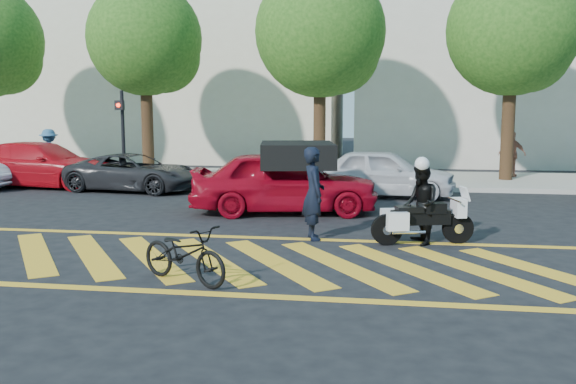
# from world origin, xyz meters

# --- Properties ---
(ground) EXTENTS (90.00, 90.00, 0.00)m
(ground) POSITION_xyz_m (0.00, 0.00, 0.00)
(ground) COLOR black
(ground) RESTS_ON ground
(sidewalk) EXTENTS (60.00, 5.00, 0.15)m
(sidewalk) POSITION_xyz_m (0.00, 12.00, 0.07)
(sidewalk) COLOR #9E998E
(sidewalk) RESTS_ON ground
(crosswalk) EXTENTS (12.33, 4.00, 0.01)m
(crosswalk) POSITION_xyz_m (-0.04, 0.00, 0.00)
(crosswalk) COLOR gold
(crosswalk) RESTS_ON ground
(building_left) EXTENTS (16.00, 8.00, 10.00)m
(building_left) POSITION_xyz_m (-8.00, 21.00, 5.00)
(building_left) COLOR beige
(building_left) RESTS_ON ground
(building_right) EXTENTS (16.00, 8.00, 11.00)m
(building_right) POSITION_xyz_m (9.00, 21.00, 5.50)
(building_right) COLOR beige
(building_right) RESTS_ON ground
(tree_left) EXTENTS (4.20, 4.20, 7.26)m
(tree_left) POSITION_xyz_m (-6.37, 12.06, 4.99)
(tree_left) COLOR black
(tree_left) RESTS_ON ground
(tree_center) EXTENTS (4.60, 4.60, 7.56)m
(tree_center) POSITION_xyz_m (0.13, 12.06, 5.10)
(tree_center) COLOR black
(tree_center) RESTS_ON ground
(tree_right) EXTENTS (4.40, 4.40, 7.41)m
(tree_right) POSITION_xyz_m (6.63, 12.06, 5.05)
(tree_right) COLOR black
(tree_right) RESTS_ON ground
(signal_pole) EXTENTS (0.28, 0.43, 3.20)m
(signal_pole) POSITION_xyz_m (-6.50, 9.74, 1.92)
(signal_pole) COLOR black
(signal_pole) RESTS_ON ground
(officer_bike) EXTENTS (0.64, 0.78, 1.84)m
(officer_bike) POSITION_xyz_m (0.93, 1.95, 0.92)
(officer_bike) COLOR black
(officer_bike) RESTS_ON ground
(bicycle) EXTENTS (1.76, 1.31, 0.88)m
(bicycle) POSITION_xyz_m (-0.64, -1.39, 0.44)
(bicycle) COLOR black
(bicycle) RESTS_ON ground
(police_motorcycle) EXTENTS (1.96, 0.88, 0.88)m
(police_motorcycle) POSITION_xyz_m (3.02, 1.81, 0.48)
(police_motorcycle) COLOR black
(police_motorcycle) RESTS_ON ground
(officer_moto) EXTENTS (0.76, 0.88, 1.55)m
(officer_moto) POSITION_xyz_m (3.00, 1.81, 0.78)
(officer_moto) COLOR black
(officer_moto) RESTS_ON ground
(red_convertible) EXTENTS (4.88, 2.63, 1.58)m
(red_convertible) POSITION_xyz_m (-0.14, 4.91, 0.79)
(red_convertible) COLOR maroon
(red_convertible) RESTS_ON ground
(parked_left) EXTENTS (5.19, 2.23, 1.49)m
(parked_left) POSITION_xyz_m (-8.91, 8.72, 0.74)
(parked_left) COLOR red
(parked_left) RESTS_ON ground
(parked_mid_left) EXTENTS (4.46, 2.48, 1.18)m
(parked_mid_left) POSITION_xyz_m (-5.50, 8.24, 0.59)
(parked_mid_left) COLOR black
(parked_mid_left) RESTS_ON ground
(parked_mid_right) EXTENTS (4.33, 2.11, 1.42)m
(parked_mid_right) POSITION_xyz_m (2.29, 8.16, 0.71)
(parked_mid_right) COLOR silver
(parked_mid_right) RESTS_ON ground
(pedestrian_left) EXTENTS (1.28, 1.10, 1.72)m
(pedestrian_left) POSITION_xyz_m (-9.44, 10.14, 1.01)
(pedestrian_left) COLOR #305D85
(pedestrian_left) RESTS_ON sidewalk
(pedestrian_right) EXTENTS (1.04, 0.79, 1.64)m
(pedestrian_right) POSITION_xyz_m (6.85, 12.85, 0.97)
(pedestrian_right) COLOR #9B5D46
(pedestrian_right) RESTS_ON sidewalk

